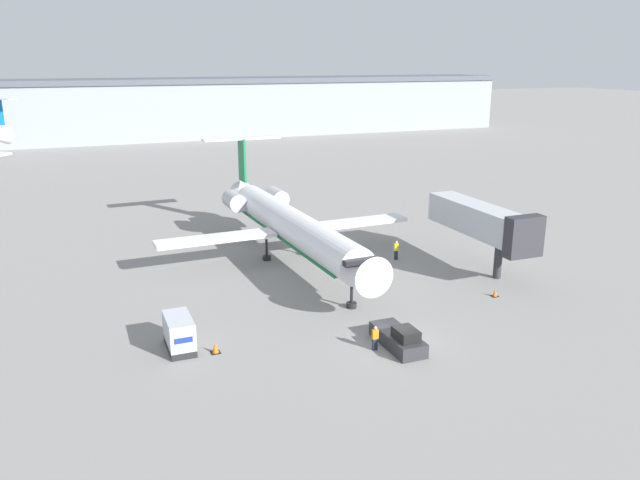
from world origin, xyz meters
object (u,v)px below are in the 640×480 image
Objects in this scene: worker_by_wing at (396,250)px; traffic_cone_left at (215,348)px; airplane_main at (289,223)px; traffic_cone_right at (495,293)px; worker_near_tug at (375,338)px; jet_bridge at (482,221)px; luggage_cart at (179,333)px; pushback_tug at (398,338)px.

traffic_cone_left is at bearing -147.50° from worker_by_wing.
airplane_main reaches higher than traffic_cone_right.
worker_by_wing is at bearing -21.58° from airplane_main.
worker_near_tug reaches higher than traffic_cone_left.
jet_bridge is (5.65, -5.23, 3.48)m from worker_by_wing.
traffic_cone_left is (-10.85, -16.59, -3.23)m from airplane_main.
traffic_cone_right is (22.96, 1.49, -0.05)m from traffic_cone_left.
traffic_cone_right is at bearing -51.26° from airplane_main.
luggage_cart is 25.04m from worker_by_wing.
traffic_cone_left is at bearing 160.51° from worker_near_tug.
worker_by_wing is at bearing 27.29° from luggage_cart.
traffic_cone_right is (24.99, 0.09, -0.84)m from luggage_cart.
pushback_tug is at bearing -156.18° from traffic_cone_right.
luggage_cart is at bearing 159.51° from pushback_tug.
airplane_main is 9.40× the size of luggage_cart.
traffic_cone_right is at bearing 0.20° from luggage_cart.
pushback_tug is 0.37× the size of jet_bridge.
airplane_main is at bearing 149.25° from jet_bridge.
pushback_tug is (0.55, -20.20, -2.97)m from airplane_main.
traffic_cone_left is at bearing -176.28° from traffic_cone_right.
worker_by_wing is at bearing 103.53° from traffic_cone_right.
worker_by_wing is 3.03× the size of traffic_cone_right.
luggage_cart reaches higher than worker_by_wing.
worker_near_tug is 19.40m from worker_by_wing.
jet_bridge is at bearing 64.73° from traffic_cone_right.
airplane_main is 19.16× the size of worker_near_tug.
jet_bridge reaches higher than traffic_cone_right.
worker_near_tug is at bearing -19.49° from traffic_cone_left.
luggage_cart is 0.26× the size of jet_bridge.
luggage_cart is at bearing -152.71° from worker_by_wing.
traffic_cone_right is at bearing -76.47° from worker_by_wing.
traffic_cone_left is (-20.22, -12.88, -0.63)m from worker_by_wing.
traffic_cone_right is 7.99m from jet_bridge.
airplane_main is at bearing 158.42° from worker_by_wing.
airplane_main is at bearing 49.71° from luggage_cart.
jet_bridge is (25.87, 7.65, 4.11)m from traffic_cone_left.
worker_near_tug is 0.90× the size of worker_by_wing.
traffic_cone_right is at bearing 3.72° from traffic_cone_left.
luggage_cart is at bearing 157.60° from worker_near_tug.
pushback_tug is at bearing -20.49° from luggage_cart.
traffic_cone_right is (2.74, -11.39, -0.68)m from worker_by_wing.
airplane_main reaches higher than traffic_cone_left.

